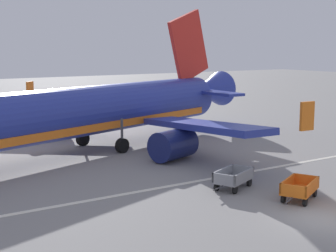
{
  "coord_description": "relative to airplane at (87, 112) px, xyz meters",
  "views": [
    {
      "loc": [
        -18.2,
        -14.83,
        7.96
      ],
      "look_at": [
        -0.56,
        12.34,
        2.8
      ],
      "focal_mm": 53.94,
      "sensor_mm": 36.0,
      "label": 1
    }
  ],
  "objects": [
    {
      "name": "baggage_cart_far_end",
      "position": [
        2.84,
        -13.55,
        -2.45
      ],
      "size": [
        3.55,
        2.29,
        1.07
      ],
      "color": "gray",
      "rests_on": "ground"
    },
    {
      "name": "apron_stripe",
      "position": [
        2.93,
        -11.24,
        -3.05
      ],
      "size": [
        120.0,
        0.36,
        0.01
      ],
      "primitive_type": "cube",
      "color": "silver",
      "rests_on": "ground"
    },
    {
      "name": "airplane",
      "position": [
        0.0,
        0.0,
        0.0
      ],
      "size": [
        36.76,
        29.87,
        11.34
      ],
      "color": "#28389E",
      "rests_on": "ground"
    },
    {
      "name": "ground_plane",
      "position": [
        2.93,
        -19.85,
        -3.05
      ],
      "size": [
        220.0,
        220.0,
        0.0
      ],
      "primitive_type": "plane",
      "color": "gray"
    },
    {
      "name": "baggage_cart_fourth_in_row",
      "position": [
        4.35,
        -17.08,
        -2.45
      ],
      "size": [
        3.51,
        2.37,
        1.07
      ],
      "color": "orange",
      "rests_on": "ground"
    }
  ]
}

